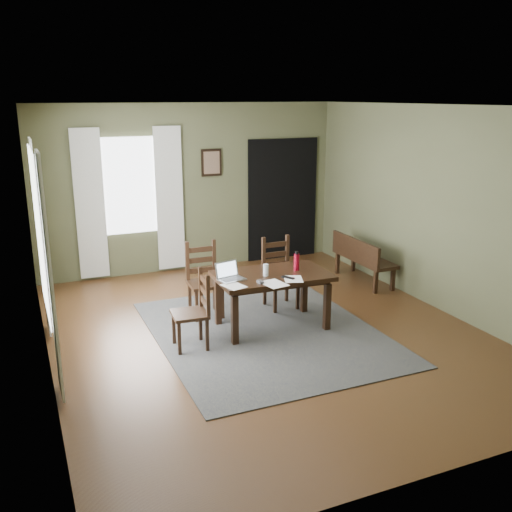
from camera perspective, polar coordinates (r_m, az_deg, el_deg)
name	(u,v)px	position (r m, az deg, el deg)	size (l,w,h in m)	color
ground	(266,333)	(7.07, 0.97, -7.69)	(5.00, 6.00, 0.01)	#492C16
room_shell	(266,187)	(6.56, 1.04, 6.95)	(5.02, 6.02, 2.71)	#55593A
rug	(266,332)	(7.06, 0.97, -7.61)	(2.60, 3.20, 0.01)	#3B3B3B
dining_table	(272,280)	(7.00, 1.62, -2.45)	(1.41, 0.88, 0.69)	black
chair_end	(194,311)	(6.54, -6.24, -5.51)	(0.42, 0.42, 0.90)	black
chair_back_left	(204,280)	(7.48, -5.20, -2.44)	(0.44, 0.44, 0.97)	black
chair_back_right	(280,274)	(7.76, 2.37, -1.77)	(0.42, 0.42, 0.95)	black
bench	(361,256)	(8.93, 10.47, 0.01)	(0.40, 1.25, 0.71)	black
laptop	(229,275)	(6.76, -2.67, -1.89)	(0.35, 0.30, 0.21)	#B7B7BC
computer_mouse	(260,282)	(6.62, 0.42, -2.61)	(0.05, 0.09, 0.03)	#3F3F42
tv_remote	(288,278)	(6.81, 3.21, -2.17)	(0.04, 0.16, 0.02)	black
drinking_glass	(266,270)	(6.88, 0.99, -1.41)	(0.07, 0.07, 0.14)	silver
water_bottle	(297,262)	(7.10, 4.08, -0.56)	(0.08, 0.08, 0.24)	#B50D28
paper_a	(234,286)	(6.54, -2.23, -3.00)	(0.21, 0.27, 0.00)	white
paper_b	(293,279)	(6.78, 3.75, -2.31)	(0.21, 0.27, 0.00)	white
paper_e	(274,284)	(6.61, 1.83, -2.79)	(0.24, 0.31, 0.00)	white
window_left	(39,233)	(6.26, -20.89, 2.19)	(0.01, 1.30, 1.70)	white
window_back	(129,186)	(9.13, -12.54, 6.86)	(1.00, 0.01, 1.50)	white
curtain_left_near	(50,278)	(5.53, -19.89, -2.11)	(0.03, 0.48, 2.30)	silver
curtain_left_far	(40,238)	(7.12, -20.80, 1.67)	(0.03, 0.48, 2.30)	silver
curtain_back_left	(90,205)	(9.05, -16.27, 4.92)	(0.44, 0.03, 2.30)	silver
curtain_back_right	(170,199)	(9.28, -8.64, 5.62)	(0.44, 0.03, 2.30)	silver
framed_picture	(211,163)	(9.43, -4.48, 9.30)	(0.34, 0.03, 0.44)	black
doorway_back	(283,199)	(10.03, 2.68, 5.67)	(1.30, 0.03, 2.10)	black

